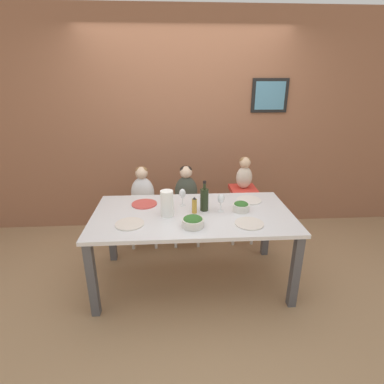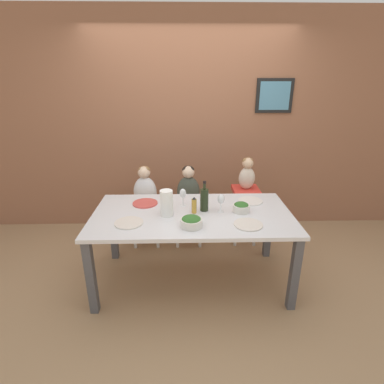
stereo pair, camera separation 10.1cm
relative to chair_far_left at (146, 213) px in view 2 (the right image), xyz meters
The scene contains 20 objects.
ground_plane 1.01m from the chair_far_left, 54.90° to the right, with size 14.00×14.00×0.00m, color #9E7A56.
wall_back 1.23m from the chair_far_left, 45.91° to the left, with size 10.00×0.09×2.70m.
dining_table 0.96m from the chair_far_left, 54.90° to the right, with size 1.85×0.97×0.74m.
chair_far_left is the anchor object (origin of this frame).
chair_far_center 0.51m from the chair_far_left, ahead, with size 0.36×0.39×0.48m.
chair_right_highchair 1.20m from the chair_far_left, ahead, with size 0.31×0.33×0.70m.
person_child_left 0.32m from the chair_far_left, 90.00° to the left, with size 0.27×0.18×0.50m.
person_child_center 0.60m from the chair_far_left, ahead, with size 0.27×0.18×0.50m.
person_baby_right 1.29m from the chair_far_left, ahead, with size 0.19×0.13×0.38m.
wine_bottle 1.06m from the chair_far_left, 47.41° to the right, with size 0.08×0.08×0.29m.
paper_towel_roll 0.98m from the chair_far_left, 69.57° to the right, with size 0.12×0.12×0.24m.
wine_glass_near 1.18m from the chair_far_left, 42.44° to the right, with size 0.06×0.06×0.17m.
wine_glass_far 0.87m from the chair_far_left, 52.31° to the right, with size 0.06×0.06×0.17m.
salad_bowl_large 1.22m from the chair_far_left, 63.26° to the right, with size 0.19×0.19×0.09m.
salad_bowl_small 1.30m from the chair_far_left, 36.88° to the right, with size 0.16×0.16×0.09m.
dinner_plate_front_left 1.02m from the chair_far_left, 91.16° to the right, with size 0.25×0.25×0.01m.
dinner_plate_back_left 0.64m from the chair_far_left, 82.67° to the right, with size 0.25×0.25×0.01m.
dinner_plate_back_right 1.29m from the chair_far_left, 23.92° to the right, with size 0.25×0.25×0.01m.
dinner_plate_front_right 1.47m from the chair_far_left, 45.36° to the right, with size 0.25×0.25×0.01m.
condiment_bottle_hot_sauce 1.03m from the chair_far_left, 54.12° to the right, with size 0.05×0.05×0.16m.
Camera 2 is at (-0.06, -2.53, 1.92)m, focal length 28.00 mm.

